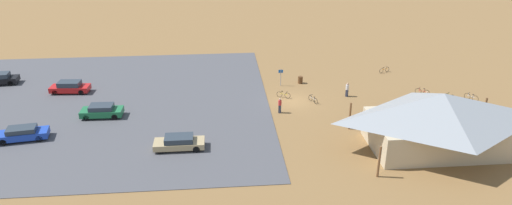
{
  "coord_description": "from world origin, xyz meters",
  "views": [
    {
      "loc": [
        8.47,
        47.89,
        21.3
      ],
      "look_at": [
        4.47,
        2.74,
        1.2
      ],
      "focal_mm": 32.27,
      "sensor_mm": 36.0,
      "label": 1
    }
  ],
  "objects": [
    {
      "name": "trash_bin",
      "position": [
        -1.87,
        -5.47,
        0.45
      ],
      "size": [
        0.6,
        0.6,
        0.9
      ],
      "primitive_type": "cylinder",
      "color": "brown",
      "rests_on": "ground"
    },
    {
      "name": "bicycle_silver_mid_cluster",
      "position": [
        -2.27,
        0.55,
        0.37
      ],
      "size": [
        0.77,
        1.59,
        0.8
      ],
      "color": "black",
      "rests_on": "ground"
    },
    {
      "name": "visitor_near_lot",
      "position": [
        -6.58,
        -0.8,
        0.89
      ],
      "size": [
        0.38,
        0.4,
        1.7
      ],
      "color": "#2D3347",
      "rests_on": "ground"
    },
    {
      "name": "parking_lot_asphalt",
      "position": [
        22.0,
        -0.84,
        0.03
      ],
      "size": [
        38.3,
        35.1,
        0.05
      ],
      "primitive_type": "cube",
      "color": "#4C4C51",
      "rests_on": "ground"
    },
    {
      "name": "visitor_crossing_yard",
      "position": [
        1.9,
        3.0,
        0.9
      ],
      "size": [
        0.36,
        0.38,
        1.71
      ],
      "color": "#2D3347",
      "rests_on": "ground"
    },
    {
      "name": "bicycle_red_yard_front",
      "position": [
        -15.62,
        -0.44,
        0.39
      ],
      "size": [
        1.35,
        1.12,
        0.89
      ],
      "color": "black",
      "rests_on": "ground"
    },
    {
      "name": "lot_sign",
      "position": [
        0.73,
        -4.86,
        1.41
      ],
      "size": [
        0.56,
        0.08,
        2.2
      ],
      "color": "#99999E",
      "rests_on": "ground"
    },
    {
      "name": "ground",
      "position": [
        0.0,
        0.0,
        0.0
      ],
      "size": [
        160.0,
        160.0,
        0.0
      ],
      "primitive_type": "plane",
      "color": "olive",
      "rests_on": "ground"
    },
    {
      "name": "bicycle_white_by_bin",
      "position": [
        -20.55,
        1.64,
        0.4
      ],
      "size": [
        0.99,
        1.44,
        0.85
      ],
      "color": "black",
      "rests_on": "ground"
    },
    {
      "name": "bicycle_orange_yard_right",
      "position": [
        -13.79,
        -8.38,
        0.35
      ],
      "size": [
        1.58,
        0.76,
        0.76
      ],
      "color": "black",
      "rests_on": "ground"
    },
    {
      "name": "visitor_at_bikes",
      "position": [
        -14.69,
        2.55,
        0.9
      ],
      "size": [
        0.36,
        0.37,
        1.71
      ],
      "color": "#2D3347",
      "rests_on": "ground"
    },
    {
      "name": "car_red_front_row",
      "position": [
        26.13,
        -4.77,
        0.75
      ],
      "size": [
        4.62,
        2.06,
        1.42
      ],
      "color": "red",
      "rests_on": "parking_lot_asphalt"
    },
    {
      "name": "car_tan_back_corner",
      "position": [
        12.26,
        10.05,
        0.7
      ],
      "size": [
        4.66,
        1.86,
        1.28
      ],
      "color": "tan",
      "rests_on": "parking_lot_asphalt"
    },
    {
      "name": "bicycle_black_edge_south",
      "position": [
        -17.45,
        5.29,
        0.35
      ],
      "size": [
        1.66,
        0.48,
        0.76
      ],
      "color": "black",
      "rests_on": "ground"
    },
    {
      "name": "bicycle_yellow_front_row",
      "position": [
        0.91,
        -1.05,
        0.37
      ],
      "size": [
        1.53,
        0.79,
        0.82
      ],
      "color": "black",
      "rests_on": "ground"
    },
    {
      "name": "car_green_second_row",
      "position": [
        20.88,
        2.43,
        0.73
      ],
      "size": [
        4.35,
        1.93,
        1.37
      ],
      "color": "#1E6B3D",
      "rests_on": "parking_lot_asphalt"
    },
    {
      "name": "bicycle_teal_lone_west",
      "position": [
        -21.11,
        6.95,
        0.39
      ],
      "size": [
        0.48,
        1.79,
        0.81
      ],
      "color": "black",
      "rests_on": "ground"
    },
    {
      "name": "bicycle_green_yard_left",
      "position": [
        -18.09,
        1.64,
        0.4
      ],
      "size": [
        0.97,
        1.54,
        0.93
      ],
      "color": "black",
      "rests_on": "ground"
    },
    {
      "name": "bike_pavilion",
      "position": [
        -11.59,
        11.83,
        3.04
      ],
      "size": [
        14.41,
        9.12,
        5.46
      ],
      "color": "#C6B28E",
      "rests_on": "ground"
    },
    {
      "name": "car_blue_inner_stall",
      "position": [
        27.37,
        6.98,
        0.72
      ],
      "size": [
        4.88,
        2.43,
        1.32
      ],
      "color": "#1E42B2",
      "rests_on": "parking_lot_asphalt"
    }
  ]
}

